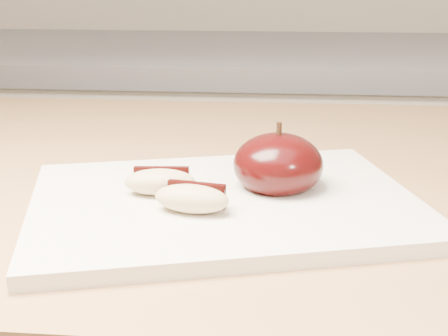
{
  "coord_description": "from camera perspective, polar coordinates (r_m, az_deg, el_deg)",
  "views": [
    {
      "loc": [
        -0.0,
        -0.11,
        1.1
      ],
      "look_at": [
        -0.05,
        0.37,
        0.94
      ],
      "focal_mm": 50.0,
      "sensor_mm": 36.0,
      "label": 1
    }
  ],
  "objects": [
    {
      "name": "apple_half",
      "position": [
        0.54,
        4.97,
        0.3
      ],
      "size": [
        0.1,
        0.1,
        0.07
      ],
      "rotation": [
        0.0,
        0.0,
        -0.35
      ],
      "color": "black",
      "rests_on": "cutting_board"
    },
    {
      "name": "apple_wedge_a",
      "position": [
        0.53,
        -5.85,
        -1.23
      ],
      "size": [
        0.06,
        0.03,
        0.02
      ],
      "rotation": [
        0.0,
        0.0,
        0.08
      ],
      "color": "tan",
      "rests_on": "cutting_board"
    },
    {
      "name": "back_cabinet",
      "position": [
        1.45,
        4.83,
        -7.62
      ],
      "size": [
        2.4,
        0.62,
        0.94
      ],
      "color": "silver",
      "rests_on": "ground"
    },
    {
      "name": "cutting_board",
      "position": [
        0.52,
        0.0,
        -3.26
      ],
      "size": [
        0.37,
        0.31,
        0.01
      ],
      "primitive_type": "cube",
      "rotation": [
        0.0,
        0.0,
        0.27
      ],
      "color": "silver",
      "rests_on": "island_counter"
    },
    {
      "name": "apple_wedge_b",
      "position": [
        0.49,
        -2.92,
        -2.77
      ],
      "size": [
        0.06,
        0.04,
        0.02
      ],
      "rotation": [
        0.0,
        0.0,
        -0.18
      ],
      "color": "tan",
      "rests_on": "cutting_board"
    }
  ]
}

